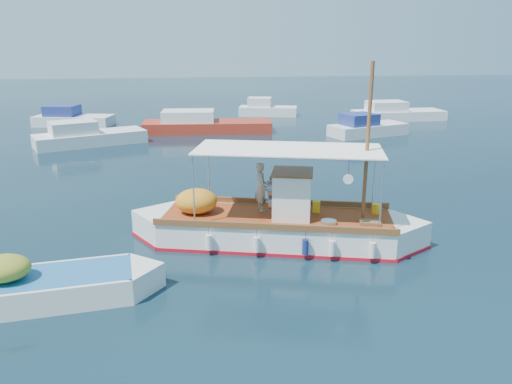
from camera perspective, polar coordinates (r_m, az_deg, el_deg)
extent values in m
plane|color=black|center=(16.85, 3.85, -5.67)|extent=(160.00, 160.00, 0.00)
cube|color=white|center=(16.70, 2.34, -4.55)|extent=(7.88, 4.32, 1.10)
cube|color=white|center=(17.38, -10.08, -3.94)|extent=(2.42, 2.42, 1.10)
cube|color=white|center=(16.85, 15.18, -4.96)|extent=(2.42, 2.42, 1.10)
cube|color=#B0111E|center=(16.83, 2.33, -5.60)|extent=(7.99, 4.42, 0.18)
cube|color=#8B3715|center=(16.52, 2.36, -2.84)|extent=(7.83, 4.12, 0.06)
cube|color=brown|center=(17.67, 2.70, -1.11)|extent=(7.36, 2.02, 0.20)
cube|color=brown|center=(15.30, 1.98, -4.00)|extent=(7.36, 2.02, 0.20)
cube|color=white|center=(16.24, 4.15, -0.36)|extent=(1.49, 1.56, 1.50)
cube|color=brown|center=(16.03, 4.21, 2.30)|extent=(1.61, 1.68, 0.06)
cylinder|color=slate|center=(15.90, 1.78, 0.42)|extent=(0.34, 0.54, 0.50)
cylinder|color=slate|center=(16.51, 1.98, 1.04)|extent=(0.34, 0.54, 0.50)
cylinder|color=slate|center=(16.36, 1.86, -1.11)|extent=(0.34, 0.54, 0.50)
cylinder|color=brown|center=(15.88, 12.62, 5.38)|extent=(0.15, 0.15, 4.99)
cylinder|color=brown|center=(15.90, 9.66, 4.10)|extent=(1.76, 0.53, 0.08)
cylinder|color=silver|center=(17.58, -5.43, 2.21)|extent=(0.05, 0.05, 2.25)
cylinder|color=silver|center=(15.52, -7.15, 0.17)|extent=(0.05, 0.05, 2.25)
cylinder|color=silver|center=(17.30, 13.33, 1.58)|extent=(0.05, 0.05, 2.25)
cylinder|color=silver|center=(15.20, 14.16, -0.58)|extent=(0.05, 0.05, 2.25)
cube|color=white|center=(15.87, 3.72, 4.90)|extent=(6.31, 3.81, 0.04)
ellipsoid|color=orange|center=(16.79, -6.83, -1.04)|extent=(1.65, 1.50, 0.84)
cube|color=yellow|center=(16.92, 6.91, -1.68)|extent=(0.29, 0.24, 0.40)
cylinder|color=yellow|center=(17.20, 13.58, -1.84)|extent=(0.37, 0.37, 0.34)
cube|color=brown|center=(16.17, 12.91, -3.42)|extent=(0.74, 0.60, 0.12)
cylinder|color=#B2B2B2|center=(15.94, 8.31, -3.46)|extent=(0.61, 0.61, 0.12)
cylinder|color=white|center=(15.01, 10.49, 1.44)|extent=(0.30, 0.11, 0.30)
cylinder|color=white|center=(15.66, -5.42, -5.73)|extent=(0.24, 0.24, 0.48)
cylinder|color=navy|center=(15.33, 5.65, -6.25)|extent=(0.24, 0.24, 0.48)
cylinder|color=white|center=(15.43, 13.13, -6.47)|extent=(0.24, 0.24, 0.48)
imported|color=#AEA790|center=(16.81, 0.57, 0.62)|extent=(0.48, 0.66, 1.67)
cube|color=white|center=(14.22, -23.30, -10.46)|extent=(4.75, 2.36, 0.89)
cube|color=white|center=(14.03, -13.95, -9.88)|extent=(1.76, 1.76, 0.89)
cube|color=#21629B|center=(14.04, -23.50, -8.91)|extent=(4.72, 2.17, 0.05)
ellipsoid|color=olive|center=(14.05, -26.88, -7.78)|extent=(1.44, 1.23, 0.65)
cube|color=silver|center=(34.22, -18.36, 5.66)|extent=(7.26, 4.90, 1.00)
cube|color=silver|center=(33.87, -20.20, 6.92)|extent=(3.33, 2.95, 0.80)
cube|color=#A22A1B|center=(37.31, -5.54, 7.30)|extent=(9.51, 3.43, 1.00)
cube|color=silver|center=(37.25, -7.76, 8.61)|extent=(3.89, 2.63, 0.80)
cube|color=silver|center=(36.67, 12.68, 6.80)|extent=(6.03, 3.89, 1.00)
cube|color=navy|center=(36.01, 11.71, 8.14)|extent=(2.73, 2.49, 0.80)
cube|color=silver|center=(44.75, 15.94, 8.33)|extent=(7.76, 2.89, 1.00)
cube|color=silver|center=(44.15, 14.67, 9.50)|extent=(3.15, 2.33, 0.80)
cube|color=silver|center=(42.53, -20.06, 7.54)|extent=(6.35, 3.52, 1.00)
cube|color=navy|center=(42.79, -21.29, 8.68)|extent=(2.76, 2.42, 0.80)
cube|color=silver|center=(45.61, 1.39, 9.11)|extent=(5.46, 3.15, 1.00)
cube|color=silver|center=(45.56, 0.41, 10.24)|extent=(2.40, 2.14, 0.80)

